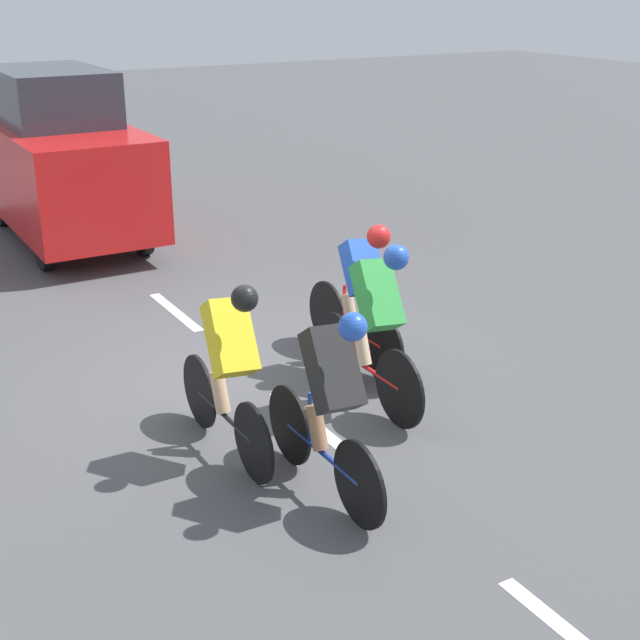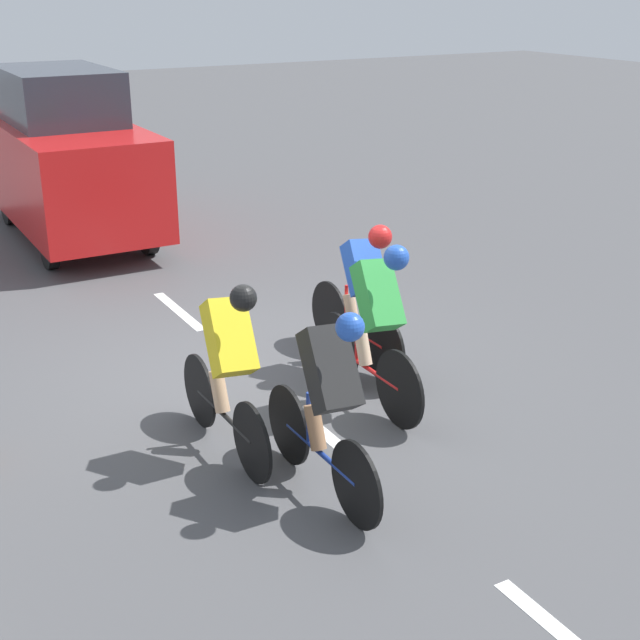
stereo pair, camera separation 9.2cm
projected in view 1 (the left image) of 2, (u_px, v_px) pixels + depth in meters
The scene contains 8 objects.
ground_plane at pixel (255, 377), 8.64m from camera, with size 60.00×60.00×0.00m, color #4C4C4F.
lane_stripe_mid at pixel (312, 423), 7.73m from camera, with size 0.12×1.40×0.01m, color white.
lane_stripe_far at pixel (175, 311), 10.31m from camera, with size 0.12×1.40×0.01m, color white.
cyclist_blue at pixel (360, 292), 8.61m from camera, with size 0.38×1.71×1.50m.
cyclist_black at pixel (330, 399), 6.38m from camera, with size 0.37×1.67×1.53m.
cyclist_yellow at pixel (229, 365), 6.95m from camera, with size 0.38×1.69×1.52m.
cyclist_green at pixel (374, 322), 7.77m from camera, with size 0.38×1.73×1.57m.
support_car at pixel (60, 158), 12.78m from camera, with size 1.70×4.22×2.43m.
Camera 1 is at (3.41, 7.11, 3.63)m, focal length 50.00 mm.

